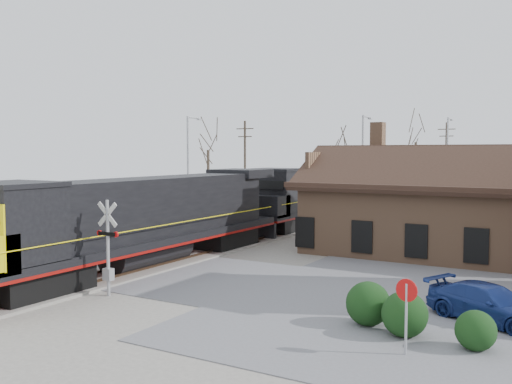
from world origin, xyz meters
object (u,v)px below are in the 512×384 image
at_px(depot, 434,213).
at_px(locomotive_trailing, 317,193).
at_px(parked_car, 490,304).
at_px(locomotive_lead, 138,220).

bearing_deg(depot, locomotive_trailing, 140.29).
relative_size(locomotive_trailing, parked_car, 4.76).
distance_m(locomotive_lead, locomotive_trailing, 22.16).
distance_m(depot, locomotive_lead, 17.11).
xyz_separation_m(locomotive_lead, locomotive_trailing, (0.00, 22.16, -0.00)).
relative_size(depot, parked_car, 3.31).
xyz_separation_m(locomotive_trailing, parked_car, (16.91, -22.90, -1.89)).
bearing_deg(locomotive_lead, depot, 45.50).
distance_m(depot, locomotive_trailing, 15.59).
height_order(locomotive_trailing, parked_car, locomotive_trailing).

